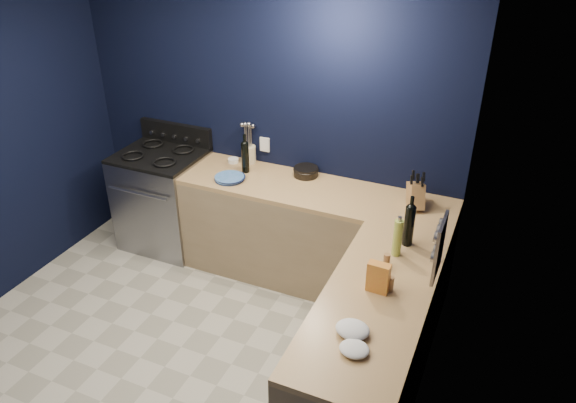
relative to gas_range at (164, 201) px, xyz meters
The scene contains 26 objects.
floor 1.76m from the gas_range, 56.78° to the right, with size 3.50×3.50×0.02m, color #AEA998.
wall_back 1.30m from the gas_range, 20.08° to the left, with size 3.50×0.02×2.60m, color black.
wall_right 3.16m from the gas_range, 27.83° to the right, with size 0.02×3.50×2.60m, color black.
cab_back 1.53m from the gas_range, ahead, with size 2.30×0.63×0.86m, color #8C7555.
top_back 1.59m from the gas_range, ahead, with size 2.30×0.63×0.04m, color brown.
cab_right 2.62m from the gas_range, 25.64° to the right, with size 0.63×1.67×0.86m, color #8C7555.
top_right 2.66m from the gas_range, 25.64° to the right, with size 0.63×1.67×0.04m, color brown.
gas_range is the anchor object (origin of this frame).
oven_door 0.32m from the gas_range, 90.00° to the right, with size 0.59×0.02×0.42m, color black.
cooktop 0.48m from the gas_range, ahead, with size 0.76×0.66×0.03m, color black.
backguard 0.65m from the gas_range, 90.00° to the left, with size 0.76×0.06×0.20m, color black.
spice_panel 2.89m from the gas_range, 18.08° to the right, with size 0.02×0.28×0.38m, color gray.
wall_outlet 1.16m from the gas_range, 18.88° to the left, with size 0.09×0.02×0.13m, color white.
plate_stack 0.93m from the gas_range, ahead, with size 0.25×0.25×0.03m, color #306692.
ramekin 0.83m from the gas_range, 17.89° to the left, with size 0.10×0.10×0.04m, color white.
utensil_crock 0.98m from the gas_range, 18.85° to the left, with size 0.13×0.13×0.16m, color #FAE9C3.
wine_bottle_back 1.03m from the gas_range, ahead, with size 0.07×0.07×0.27m, color black.
lemon_basket 1.47m from the gas_range, ahead, with size 0.21×0.21×0.08m, color black.
knife_block 2.40m from the gas_range, ahead, with size 0.11×0.18×0.20m, color brown.
wine_bottle_right 2.52m from the gas_range, 11.22° to the right, with size 0.07×0.07×0.29m, color black.
oil_bottle 2.52m from the gas_range, 14.98° to the right, with size 0.06×0.06×0.27m, color #96AA3D.
spice_jar_near 2.52m from the gas_range, 18.64° to the right, with size 0.04×0.04×0.09m, color olive.
spice_jar_far 2.68m from the gas_range, 22.96° to the right, with size 0.05×0.05×0.10m, color olive.
crouton_bag 2.64m from the gas_range, 24.24° to the right, with size 0.14×0.06×0.20m, color red.
towel_front 2.81m from the gas_range, 32.46° to the right, with size 0.19×0.16×0.07m, color white.
towel_end 2.92m from the gas_range, 34.08° to the right, with size 0.16×0.15×0.05m, color white.
Camera 1 is at (1.99, -2.29, 3.01)m, focal length 34.11 mm.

